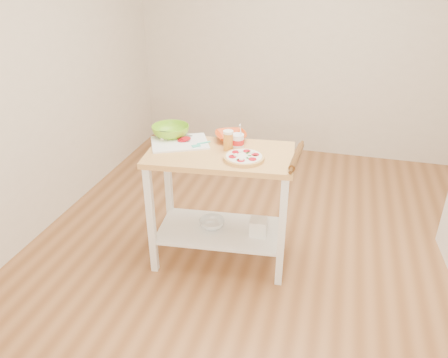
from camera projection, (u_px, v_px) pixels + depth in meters
name	position (u px, v px, depth m)	size (l,w,h in m)	color
room_shell	(287.00, 92.00, 2.75)	(4.04, 4.54, 2.74)	#956037
prep_island	(220.00, 185.00, 3.14)	(1.07, 0.66, 0.90)	tan
pizza	(244.00, 157.00, 2.91)	(0.28, 0.28, 0.04)	#E2B060
cutting_board	(179.00, 142.00, 3.16)	(0.49, 0.45, 0.04)	white
spatula	(200.00, 144.00, 3.11)	(0.11, 0.13, 0.01)	#3DC9AB
knife	(171.00, 133.00, 3.29)	(0.27, 0.03, 0.01)	silver
orange_bowl	(231.00, 136.00, 3.21)	(0.23, 0.23, 0.06)	#D04110
green_bowl	(171.00, 131.00, 3.26)	(0.28, 0.28, 0.09)	#76BC1C
beer_pint	(228.00, 140.00, 3.03)	(0.07, 0.07, 0.14)	orange
yogurt_tub	(238.00, 141.00, 3.06)	(0.09, 0.09, 0.19)	white
rolling_pin	(297.00, 157.00, 2.90)	(0.05, 0.05, 0.39)	#5A3414
shelf_glass_bowl	(212.00, 223.00, 3.33)	(0.20, 0.20, 0.06)	silver
shelf_bin	(258.00, 227.00, 3.24)	(0.12, 0.12, 0.12)	white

